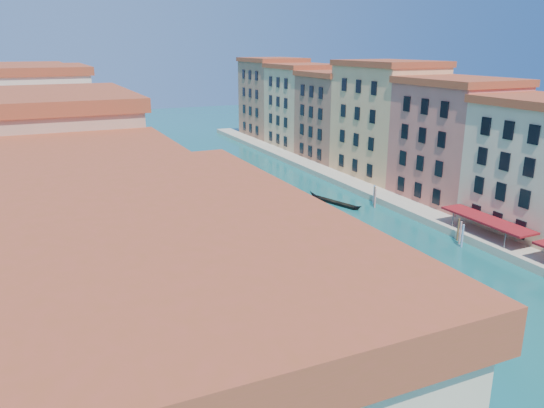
{
  "coord_description": "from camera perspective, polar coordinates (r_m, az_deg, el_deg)",
  "views": [
    {
      "loc": [
        -27.27,
        -6.03,
        23.46
      ],
      "look_at": [
        -3.45,
        46.22,
        6.23
      ],
      "focal_mm": 35.0,
      "sensor_mm": 36.0,
      "label": 1
    }
  ],
  "objects": [
    {
      "name": "gondola_far",
      "position": [
        82.35,
        6.65,
        0.27
      ],
      "size": [
        4.18,
        10.74,
        1.56
      ],
      "rotation": [
        0.0,
        0.0,
        0.31
      ],
      "color": "black",
      "rests_on": "ground"
    },
    {
      "name": "quay",
      "position": [
        89.44,
        9.89,
        1.57
      ],
      "size": [
        4.0,
        140.0,
        1.0
      ],
      "primitive_type": "cube",
      "color": "#B0A78E",
      "rests_on": "ground"
    },
    {
      "name": "motorboat_far",
      "position": [
        88.9,
        -4.84,
        1.67
      ],
      "size": [
        2.55,
        6.36,
        1.28
      ],
      "rotation": [
        0.0,
        0.0,
        0.1
      ],
      "color": "silver",
      "rests_on": "ground"
    },
    {
      "name": "mooring_poles_right",
      "position": [
        62.08,
        26.7,
        -6.09
      ],
      "size": [
        1.44,
        54.24,
        3.2
      ],
      "color": "brown",
      "rests_on": "ground"
    },
    {
      "name": "motorboat_mid",
      "position": [
        63.08,
        -3.78,
        -4.6
      ],
      "size": [
        4.24,
        7.57,
        1.5
      ],
      "rotation": [
        0.0,
        0.0,
        0.29
      ],
      "color": "white",
      "rests_on": "ground"
    },
    {
      "name": "vaporetto_far",
      "position": [
        75.72,
        -4.22,
        -0.29
      ],
      "size": [
        11.31,
        21.08,
        3.08
      ],
      "rotation": [
        0.0,
        0.0,
        0.34
      ],
      "color": "white",
      "rests_on": "ground"
    },
    {
      "name": "gondola_fore",
      "position": [
        42.63,
        18.45,
        -16.94
      ],
      "size": [
        4.01,
        13.12,
        2.65
      ],
      "rotation": [
        0.0,
        0.0,
        -0.23
      ],
      "color": "black",
      "rests_on": "ground"
    },
    {
      "name": "left_bank_palazzos",
      "position": [
        72.04,
        -23.1,
        4.35
      ],
      "size": [
        12.8,
        128.4,
        21.0
      ],
      "color": "beige",
      "rests_on": "ground"
    },
    {
      "name": "right_bank_palazzos",
      "position": [
        92.27,
        14.33,
        7.64
      ],
      "size": [
        12.8,
        128.4,
        21.0
      ],
      "color": "#AD573E",
      "rests_on": "ground"
    }
  ]
}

